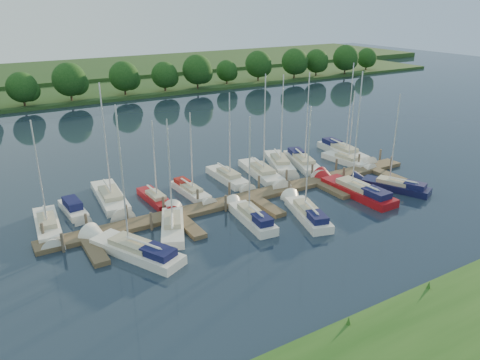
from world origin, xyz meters
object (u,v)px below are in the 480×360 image
dock (255,199)px  sailboat_n_0 (48,228)px  sailboat_n_5 (229,179)px  sailboat_s_2 (251,218)px  motorboat (74,210)px

dock → sailboat_n_0: bearing=168.3°
sailboat_n_5 → sailboat_s_2: 9.98m
dock → sailboat_n_5: bearing=86.3°
motorboat → sailboat_n_5: size_ratio=0.53×
sailboat_s_2 → dock: bearing=58.8°
dock → sailboat_s_2: 4.58m
dock → motorboat: 16.86m
sailboat_n_5 → dock: bearing=86.2°
dock → sailboat_n_0: size_ratio=3.98×
sailboat_n_0 → sailboat_n_5: size_ratio=1.00×
dock → sailboat_n_5: size_ratio=3.99×
sailboat_n_0 → sailboat_n_5: sailboat_n_0 is taller
dock → sailboat_s_2: (-2.74, -3.66, 0.15)m
sailboat_n_0 → motorboat: (2.64, 2.33, 0.06)m
motorboat → dock: bearing=155.1°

